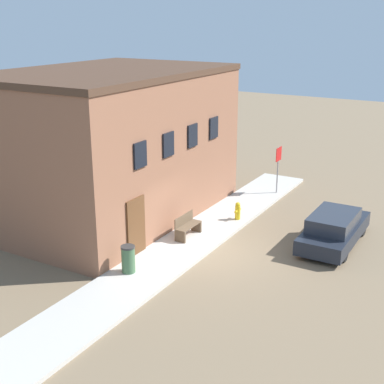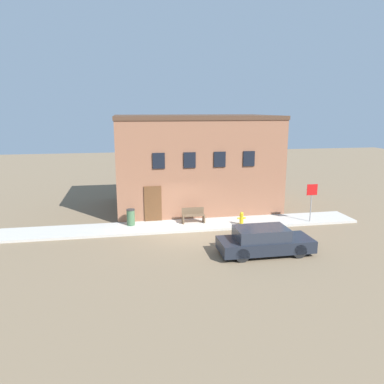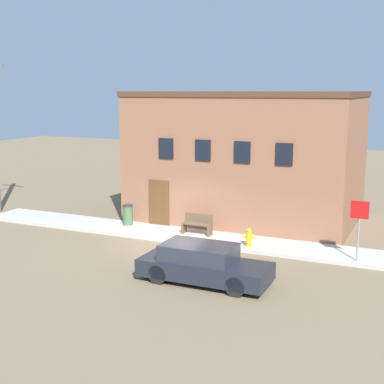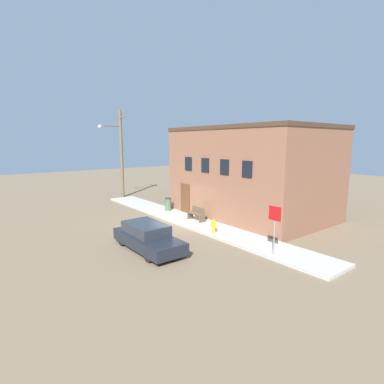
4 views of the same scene
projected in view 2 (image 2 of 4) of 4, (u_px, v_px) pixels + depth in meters
The scene contains 8 objects.
ground_plane at pixel (188, 233), 20.17m from camera, with size 80.00×80.00×0.00m, color #7A664C.
sidewalk at pixel (185, 226), 21.18m from camera, with size 20.10×2.14×0.13m.
brick_building at pixel (194, 162), 25.08m from camera, with size 10.28×6.97×6.14m.
fire_hydrant at pixel (241, 218), 21.06m from camera, with size 0.46×0.22×0.74m.
stop_sign at pixel (312, 196), 21.43m from camera, with size 0.64×0.06×2.20m.
bench at pixel (193, 216), 21.45m from camera, with size 1.29×0.44×0.86m.
trash_bin at pixel (131, 217), 20.96m from camera, with size 0.47×0.47×0.92m.
parked_car at pixel (264, 241), 17.10m from camera, with size 4.30×1.67×1.26m.
Camera 2 is at (-3.23, -18.95, 6.50)m, focal length 35.00 mm.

